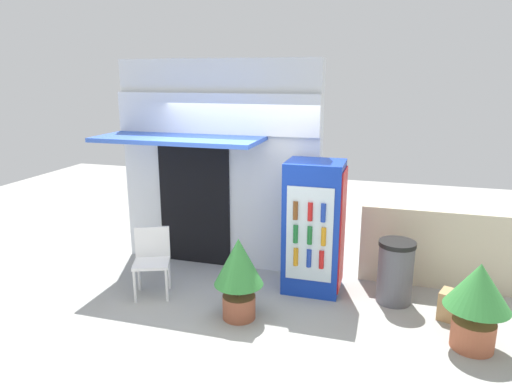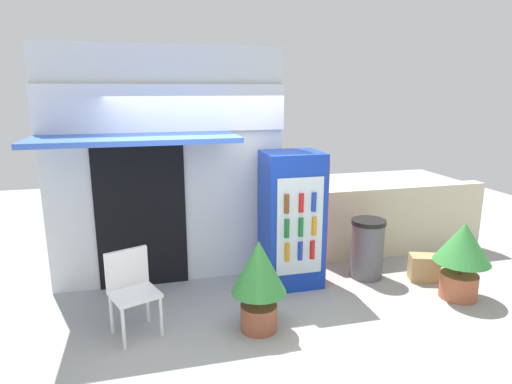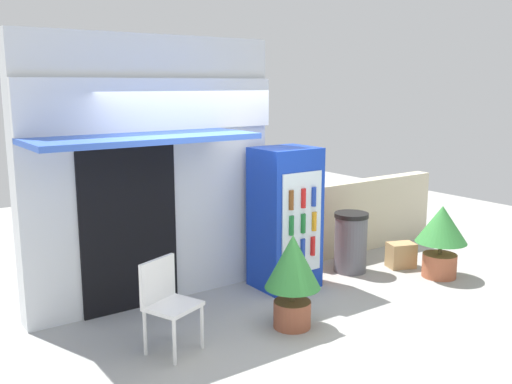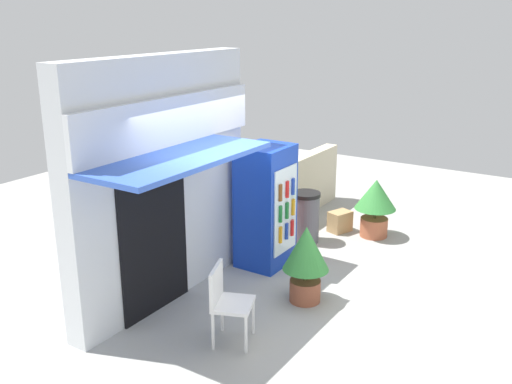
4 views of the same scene
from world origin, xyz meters
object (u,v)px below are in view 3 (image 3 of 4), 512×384
object	(u,v)px
plastic_chair	(166,298)
trash_bin	(351,242)
cardboard_box	(401,255)
drink_cooler	(286,218)
potted_plant_near_shop	(293,271)
potted_plant_curbside	(441,233)

from	to	relation	value
plastic_chair	trash_bin	xyz separation A→B (m)	(3.15, 0.66, -0.12)
trash_bin	cardboard_box	xyz separation A→B (m)	(0.72, -0.29, -0.24)
drink_cooler	plastic_chair	distance (m)	2.22
potted_plant_near_shop	cardboard_box	xyz separation A→B (m)	(2.54, 0.67, -0.45)
plastic_chair	potted_plant_near_shop	distance (m)	1.37
potted_plant_near_shop	potted_plant_curbside	distance (m)	2.65
plastic_chair	trash_bin	size ratio (longest dim) A/B	1.09
plastic_chair	drink_cooler	bearing A→B (deg)	19.84
potted_plant_curbside	trash_bin	xyz separation A→B (m)	(-0.83, 0.86, -0.19)
potted_plant_near_shop	drink_cooler	bearing A→B (deg)	55.14
drink_cooler	cardboard_box	world-z (taller)	drink_cooler
potted_plant_curbside	trash_bin	distance (m)	1.21
potted_plant_curbside	drink_cooler	bearing A→B (deg)	153.75
potted_plant_near_shop	trash_bin	size ratio (longest dim) A/B	1.23
potted_plant_curbside	trash_bin	size ratio (longest dim) A/B	1.18
plastic_chair	potted_plant_near_shop	xyz separation A→B (m)	(1.33, -0.30, 0.09)
plastic_chair	potted_plant_near_shop	bearing A→B (deg)	-12.86
drink_cooler	cardboard_box	bearing A→B (deg)	-11.65
drink_cooler	cardboard_box	xyz separation A→B (m)	(1.81, -0.37, -0.72)
potted_plant_curbside	cardboard_box	size ratio (longest dim) A/B	2.64
cardboard_box	potted_plant_curbside	bearing A→B (deg)	-79.41
drink_cooler	potted_plant_near_shop	size ratio (longest dim) A/B	1.76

